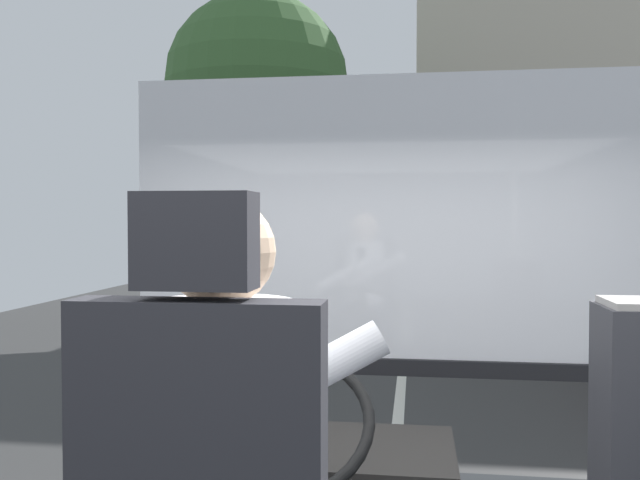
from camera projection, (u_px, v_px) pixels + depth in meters
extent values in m
cube|color=#323232|center=(404.00, 354.00, 10.50)|extent=(18.00, 44.00, 0.05)
cube|color=silver|center=(404.00, 352.00, 10.49)|extent=(0.12, 39.60, 0.00)
cube|color=#28282D|center=(197.00, 476.00, 1.26)|extent=(0.48, 0.10, 0.66)
cube|color=#28282D|center=(196.00, 241.00, 1.24)|extent=(0.22, 0.10, 0.18)
cylinder|color=silver|center=(222.00, 453.00, 1.42)|extent=(0.32, 0.32, 0.64)
cube|color=black|center=(241.00, 396.00, 1.58)|extent=(0.06, 0.01, 0.40)
sphere|color=beige|center=(221.00, 252.00, 1.40)|extent=(0.23, 0.23, 0.23)
cylinder|color=silver|center=(286.00, 388.00, 1.62)|extent=(0.51, 0.21, 0.32)
cylinder|color=silver|center=(210.00, 385.00, 1.65)|extent=(0.51, 0.21, 0.32)
cylinder|color=black|center=(287.00, 460.00, 2.14)|extent=(0.07, 0.27, 0.34)
torus|color=black|center=(280.00, 423.00, 2.03)|extent=(0.57, 0.49, 0.36)
cylinder|color=black|center=(280.00, 423.00, 2.03)|extent=(0.16, 0.15, 0.12)
cube|color=silver|center=(381.00, 217.00, 3.32)|extent=(2.50, 0.01, 1.40)
cube|color=black|center=(381.00, 366.00, 3.35)|extent=(2.50, 0.08, 0.08)
cylinder|color=#4C3828|center=(257.00, 237.00, 12.93)|extent=(0.34, 0.34, 3.49)
sphere|color=#365C2D|center=(257.00, 86.00, 12.85)|extent=(3.48, 3.48, 3.48)
cube|color=#BCB29E|center=(591.00, 139.00, 17.62)|extent=(9.07, 5.86, 8.35)
cube|color=#235184|center=(626.00, 181.00, 14.70)|extent=(8.71, 0.12, 0.60)
cylinder|color=black|center=(576.00, 309.00, 13.71)|extent=(0.14, 0.51, 0.51)
cylinder|color=black|center=(617.00, 331.00, 10.95)|extent=(0.14, 0.51, 0.51)
cube|color=#474C51|center=(589.00, 277.00, 17.33)|extent=(1.72, 4.40, 0.66)
cube|color=#282D33|center=(592.00, 255.00, 17.05)|extent=(1.41, 2.42, 0.50)
cylinder|color=black|center=(608.00, 285.00, 18.58)|extent=(0.14, 0.54, 0.54)
cylinder|color=black|center=(546.00, 284.00, 18.81)|extent=(0.14, 0.54, 0.54)
cylinder|color=black|center=(640.00, 296.00, 15.88)|extent=(0.14, 0.54, 0.54)
cylinder|color=black|center=(568.00, 295.00, 16.11)|extent=(0.14, 0.54, 0.54)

